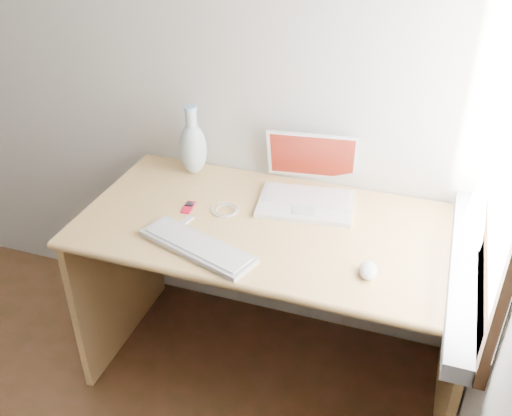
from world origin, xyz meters
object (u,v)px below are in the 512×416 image
(desk, at_px, (280,258))
(external_keyboard, at_px, (197,246))
(vase, at_px, (193,147))
(laptop, at_px, (309,187))

(desk, distance_m, external_keyboard, 0.45)
(vase, bearing_deg, desk, -22.60)
(laptop, distance_m, vase, 0.53)
(desk, xyz_separation_m, laptop, (0.08, 0.12, 0.28))
(desk, bearing_deg, laptop, 58.76)
(desk, height_order, laptop, laptop)
(external_keyboard, height_order, vase, vase)
(laptop, relative_size, vase, 1.31)
(desk, bearing_deg, external_keyboard, -122.95)
(desk, relative_size, laptop, 3.68)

